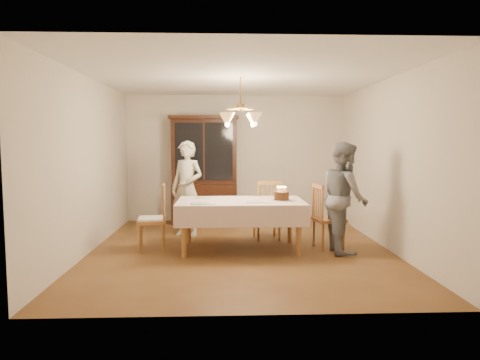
{
  "coord_description": "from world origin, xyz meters",
  "views": [
    {
      "loc": [
        -0.26,
        -6.41,
        1.63
      ],
      "look_at": [
        0.0,
        0.2,
        1.05
      ],
      "focal_mm": 32.0,
      "sensor_mm": 36.0,
      "label": 1
    }
  ],
  "objects_px": {
    "china_hutch": "(204,172)",
    "chair_far_side": "(267,213)",
    "dining_table": "(241,205)",
    "birthday_cake": "(281,196)",
    "elderly_woman": "(187,189)"
  },
  "relations": [
    {
      "from": "dining_table",
      "to": "chair_far_side",
      "type": "bearing_deg",
      "value": 56.39
    },
    {
      "from": "dining_table",
      "to": "birthday_cake",
      "type": "height_order",
      "value": "birthday_cake"
    },
    {
      "from": "elderly_woman",
      "to": "chair_far_side",
      "type": "bearing_deg",
      "value": 18.12
    },
    {
      "from": "chair_far_side",
      "to": "elderly_woman",
      "type": "bearing_deg",
      "value": 168.21
    },
    {
      "from": "birthday_cake",
      "to": "dining_table",
      "type": "bearing_deg",
      "value": 173.45
    },
    {
      "from": "elderly_woman",
      "to": "birthday_cake",
      "type": "distance_m",
      "value": 1.85
    },
    {
      "from": "dining_table",
      "to": "elderly_woman",
      "type": "xyz_separation_m",
      "value": [
        -0.89,
        1.0,
        0.15
      ]
    },
    {
      "from": "china_hutch",
      "to": "birthday_cake",
      "type": "bearing_deg",
      "value": -61.61
    },
    {
      "from": "dining_table",
      "to": "elderly_woman",
      "type": "relative_size",
      "value": 1.14
    },
    {
      "from": "chair_far_side",
      "to": "china_hutch",
      "type": "bearing_deg",
      "value": 125.96
    },
    {
      "from": "dining_table",
      "to": "elderly_woman",
      "type": "distance_m",
      "value": 1.35
    },
    {
      "from": "dining_table",
      "to": "chair_far_side",
      "type": "distance_m",
      "value": 0.89
    },
    {
      "from": "dining_table",
      "to": "chair_far_side",
      "type": "height_order",
      "value": "chair_far_side"
    },
    {
      "from": "china_hutch",
      "to": "birthday_cake",
      "type": "relative_size",
      "value": 7.2
    },
    {
      "from": "china_hutch",
      "to": "chair_far_side",
      "type": "distance_m",
      "value": 1.99
    }
  ]
}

